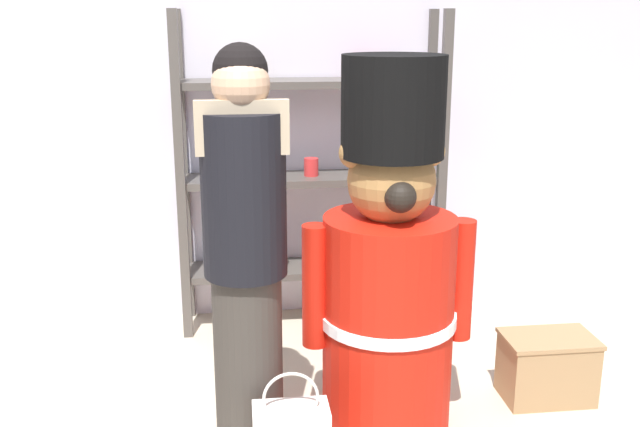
% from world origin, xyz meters
% --- Properties ---
extents(back_wall, '(6.40, 0.12, 2.60)m').
position_xyz_m(back_wall, '(0.00, 2.20, 1.30)').
color(back_wall, silver).
rests_on(back_wall, ground_plane).
extents(merchandise_shelf, '(1.49, 0.35, 1.79)m').
position_xyz_m(merchandise_shelf, '(0.35, 1.98, 0.88)').
color(merchandise_shelf, '#4C4742').
rests_on(merchandise_shelf, ground_plane).
extents(teddy_bear_guard, '(0.73, 0.58, 1.61)m').
position_xyz_m(teddy_bear_guard, '(0.55, 0.79, 0.70)').
color(teddy_bear_guard, red).
rests_on(teddy_bear_guard, ground_plane).
extents(person_shopper, '(0.34, 0.32, 1.66)m').
position_xyz_m(person_shopper, '(-0.05, 0.67, 0.87)').
color(person_shopper, '#38332D').
rests_on(person_shopper, ground_plane).
extents(display_crate, '(0.42, 0.27, 0.32)m').
position_xyz_m(display_crate, '(1.35, 0.93, 0.16)').
color(display_crate, '#9E7A51').
rests_on(display_crate, ground_plane).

